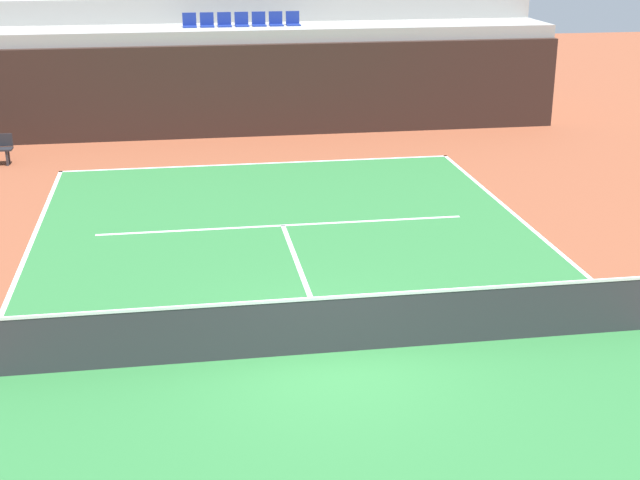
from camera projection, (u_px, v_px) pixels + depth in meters
The scene contains 10 objects.
ground_plane at pixel (331, 353), 14.40m from camera, with size 80.00×80.00×0.00m, color brown.
court_surface at pixel (331, 352), 14.40m from camera, with size 11.00×24.00×0.01m, color #2D7238.
baseline_far at pixel (259, 164), 25.51m from camera, with size 11.00×0.10×0.00m, color white.
service_line_far at pixel (283, 225), 20.35m from camera, with size 8.26×0.10×0.00m, color white.
centre_service_line at pixel (303, 278), 17.37m from camera, with size 0.10×6.40×0.00m, color white.
back_wall at pixel (247, 91), 28.36m from camera, with size 20.25×0.30×2.87m, color black.
stands_tier_lower at pixel (244, 78), 29.55m from camera, with size 20.25×2.40×3.28m, color #9E9E99.
stands_tier_upper at pixel (238, 55), 31.65m from camera, with size 20.25×2.40×4.07m, color #9E9E99.
seating_row_lower at pixel (242, 22), 29.05m from camera, with size 3.77×0.44×0.44m.
tennis_net at pixel (332, 324), 14.23m from camera, with size 11.08×0.08×1.07m.
Camera 1 is at (-2.25, -12.77, 6.52)m, focal length 50.73 mm.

